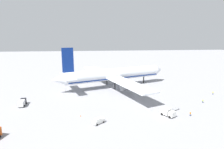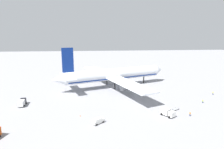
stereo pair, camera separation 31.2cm
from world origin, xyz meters
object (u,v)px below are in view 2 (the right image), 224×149
(ground_worker_0, at_px, (213,93))
(traffic_cone_0, at_px, (154,75))
(ground_worker_1, at_px, (190,114))
(service_truck_4, at_px, (167,112))
(traffic_cone_1, at_px, (80,116))
(service_van, at_px, (98,121))
(baggage_cart_1, at_px, (176,109))
(ground_worker_2, at_px, (203,101))
(service_truck_3, at_px, (22,102))
(baggage_cart_0, at_px, (144,70))
(airliner, at_px, (113,75))

(ground_worker_0, height_order, traffic_cone_0, ground_worker_0)
(ground_worker_1, xyz_separation_m, traffic_cone_0, (12.02, 72.40, -0.56))
(service_truck_4, xyz_separation_m, traffic_cone_1, (-32.17, 3.59, -1.22))
(service_van, distance_m, baggage_cart_1, 32.91)
(service_truck_4, relative_size, ground_worker_2, 3.56)
(ground_worker_2, bearing_deg, traffic_cone_0, 91.12)
(service_truck_4, bearing_deg, service_truck_3, 162.78)
(service_van, distance_m, baggage_cart_0, 103.72)
(service_truck_3, distance_m, baggage_cart_1, 64.63)
(airliner, bearing_deg, service_truck_4, -71.82)
(baggage_cart_0, height_order, ground_worker_0, ground_worker_0)
(traffic_cone_1, bearing_deg, baggage_cart_1, 2.42)
(airliner, relative_size, baggage_cart_1, 22.36)
(airliner, relative_size, service_van, 16.31)
(service_truck_4, bearing_deg, ground_worker_0, 32.44)
(airliner, distance_m, baggage_cart_0, 57.81)
(baggage_cart_0, bearing_deg, service_van, -115.73)
(baggage_cart_0, relative_size, traffic_cone_1, 4.83)
(traffic_cone_0, bearing_deg, service_van, -121.99)
(service_van, xyz_separation_m, baggage_cart_0, (45.03, 93.44, -0.33))
(service_truck_3, xyz_separation_m, baggage_cart_0, (76.55, 72.64, -0.77))
(service_truck_4, relative_size, ground_worker_1, 3.53)
(traffic_cone_0, bearing_deg, baggage_cart_1, -102.36)
(service_truck_3, bearing_deg, baggage_cart_0, 43.50)
(airliner, distance_m, ground_worker_0, 53.68)
(airliner, xyz_separation_m, ground_worker_1, (22.75, -45.04, -6.41))
(baggage_cart_1, relative_size, ground_worker_1, 2.02)
(airliner, bearing_deg, ground_worker_1, -63.20)
(service_truck_4, xyz_separation_m, ground_worker_0, (34.15, 21.71, -0.63))
(ground_worker_0, xyz_separation_m, ground_worker_1, (-25.77, -22.98, -0.03))
(traffic_cone_0, distance_m, traffic_cone_1, 85.58)
(service_van, relative_size, baggage_cart_0, 1.73)
(ground_worker_0, height_order, ground_worker_2, ground_worker_0)
(baggage_cart_0, bearing_deg, traffic_cone_0, -86.20)
(airliner, xyz_separation_m, service_truck_4, (14.37, -43.76, -5.75))
(baggage_cart_1, xyz_separation_m, traffic_cone_0, (14.45, 65.92, 0.01))
(service_truck_3, xyz_separation_m, ground_worker_0, (91.58, 3.91, -0.60))
(baggage_cart_0, bearing_deg, baggage_cart_1, -98.78)
(service_truck_3, xyz_separation_m, baggage_cart_1, (63.38, -12.59, -1.21))
(service_van, relative_size, ground_worker_0, 2.68)
(service_truck_3, distance_m, traffic_cone_0, 94.36)
(service_van, distance_m, ground_worker_1, 34.33)
(ground_worker_2, bearing_deg, ground_worker_1, -136.93)
(airliner, distance_m, traffic_cone_1, 44.49)
(ground_worker_2, bearing_deg, baggage_cart_0, 91.77)
(service_van, relative_size, traffic_cone_0, 8.35)
(service_truck_4, height_order, ground_worker_2, service_truck_4)
(service_truck_4, distance_m, service_van, 26.09)
(baggage_cart_0, xyz_separation_m, baggage_cart_1, (-13.17, -85.23, -0.44))
(ground_worker_2, bearing_deg, traffic_cone_1, -172.09)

